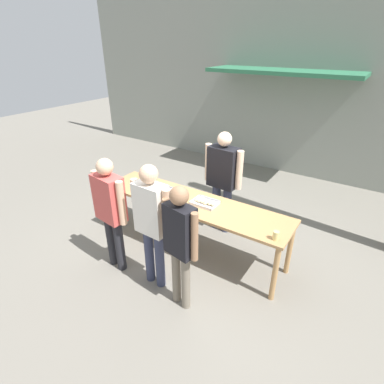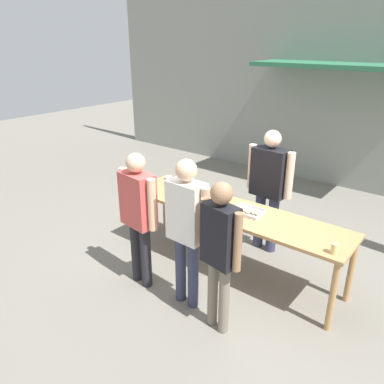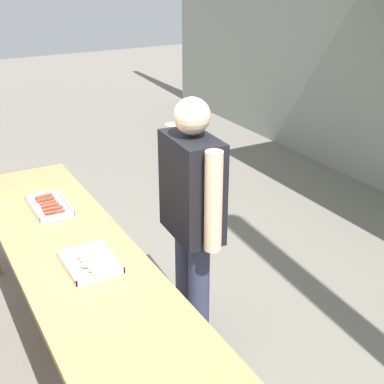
{
  "view_description": "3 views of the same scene",
  "coord_description": "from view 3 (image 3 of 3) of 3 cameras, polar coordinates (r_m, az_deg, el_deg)",
  "views": [
    {
      "loc": [
        2.14,
        -3.22,
        2.99
      ],
      "look_at": [
        0.0,
        0.0,
        1.02
      ],
      "focal_mm": 28.0,
      "sensor_mm": 36.0,
      "label": 1
    },
    {
      "loc": [
        2.25,
        -3.62,
        2.85
      ],
      "look_at": [
        -0.67,
        0.03,
        0.92
      ],
      "focal_mm": 35.0,
      "sensor_mm": 36.0,
      "label": 2
    },
    {
      "loc": [
        2.8,
        -0.73,
        2.52
      ],
      "look_at": [
        0.09,
        0.77,
        1.14
      ],
      "focal_mm": 50.0,
      "sensor_mm": 36.0,
      "label": 3
    }
  ],
  "objects": [
    {
      "name": "food_tray_sausages",
      "position": [
        3.91,
        -14.98,
        -1.48
      ],
      "size": [
        0.43,
        0.24,
        0.04
      ],
      "color": "silver",
      "rests_on": "serving_table"
    },
    {
      "name": "ground_plane",
      "position": [
        3.84,
        -11.28,
        -17.53
      ],
      "size": [
        24.0,
        24.0,
        0.0
      ],
      "primitive_type": "plane",
      "color": "slate"
    },
    {
      "name": "food_tray_buns",
      "position": [
        3.16,
        -10.82,
        -7.38
      ],
      "size": [
        0.37,
        0.28,
        0.05
      ],
      "color": "silver",
      "rests_on": "serving_table"
    },
    {
      "name": "serving_table",
      "position": [
        3.38,
        -12.35,
        -7.5
      ],
      "size": [
        2.98,
        0.73,
        0.87
      ],
      "color": "tan",
      "rests_on": "ground"
    },
    {
      "name": "person_server_behind_table",
      "position": [
        3.43,
        0.0,
        -1.6
      ],
      "size": [
        0.69,
        0.29,
        1.75
      ],
      "rotation": [
        0.0,
        0.0,
        -0.06
      ],
      "color": "#333851",
      "rests_on": "ground"
    }
  ]
}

